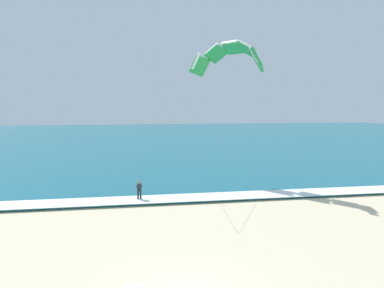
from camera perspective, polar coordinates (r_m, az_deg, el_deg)
sea at (r=87.66m, az=-8.56°, el=1.02°), size 200.00×120.00×0.20m
surf_foam at (r=29.31m, az=-5.50°, el=-8.41°), size 200.00×2.54×0.04m
surfboard at (r=29.43m, az=-8.08°, el=-8.77°), size 0.47×1.41×0.09m
kitesurfer at (r=29.23m, az=-8.11°, el=-7.03°), size 0.55×0.53×1.69m
kite_primary at (r=36.37m, az=5.73°, el=13.43°), size 11.28×9.14×12.37m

